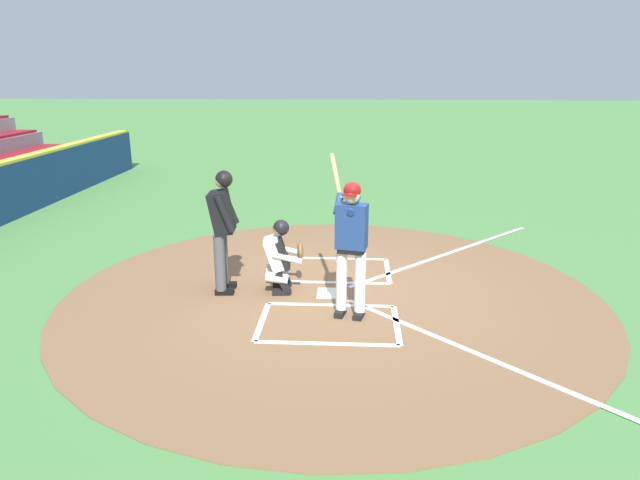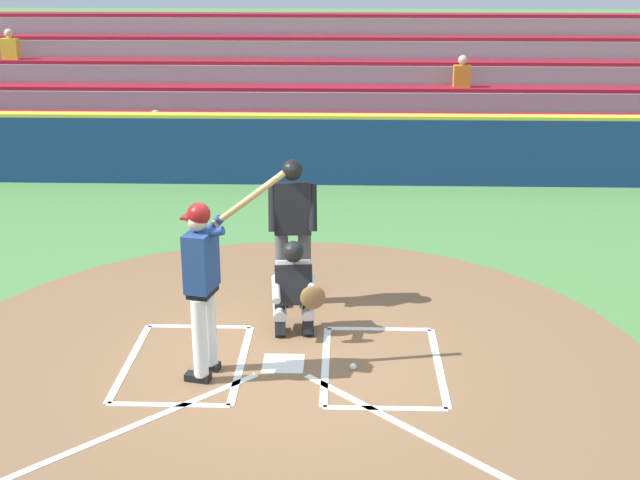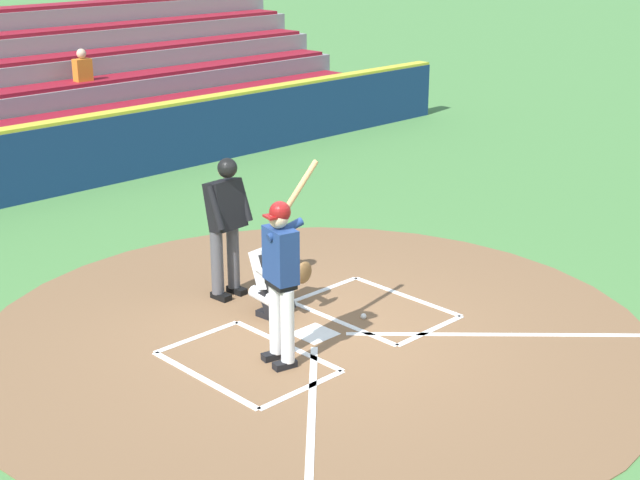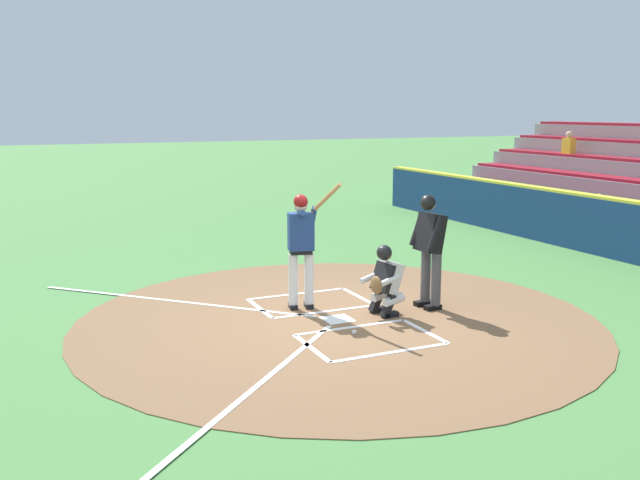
# 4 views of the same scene
# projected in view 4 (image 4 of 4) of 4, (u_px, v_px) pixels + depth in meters

# --- Properties ---
(ground_plane) EXTENTS (120.00, 120.00, 0.00)m
(ground_plane) POSITION_uv_depth(u_px,v_px,m) (338.00, 320.00, 10.78)
(ground_plane) COLOR #4C8442
(dirt_circle) EXTENTS (8.00, 8.00, 0.01)m
(dirt_circle) POSITION_uv_depth(u_px,v_px,m) (338.00, 320.00, 10.78)
(dirt_circle) COLOR brown
(dirt_circle) RESTS_ON ground
(home_plate_and_chalk) EXTENTS (7.93, 4.91, 0.01)m
(home_plate_and_chalk) POSITION_uv_depth(u_px,v_px,m) (284.00, 326.00, 10.42)
(home_plate_and_chalk) COLOR white
(home_plate_and_chalk) RESTS_ON dirt_circle
(batter) EXTENTS (1.04, 0.55, 2.13)m
(batter) POSITION_uv_depth(u_px,v_px,m) (302.00, 243.00, 11.15)
(batter) COLOR white
(batter) RESTS_ON ground
(catcher) EXTENTS (0.63, 0.62, 1.13)m
(catcher) POSITION_uv_depth(u_px,v_px,m) (385.00, 279.00, 10.91)
(catcher) COLOR black
(catcher) RESTS_ON ground
(plate_umpire) EXTENTS (0.60, 0.44, 1.86)m
(plate_umpire) POSITION_uv_depth(u_px,v_px,m) (430.00, 243.00, 11.23)
(plate_umpire) COLOR #4C4C51
(plate_umpire) RESTS_ON ground
(baseball) EXTENTS (0.07, 0.07, 0.07)m
(baseball) POSITION_uv_depth(u_px,v_px,m) (354.00, 332.00, 10.07)
(baseball) COLOR white
(baseball) RESTS_ON ground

